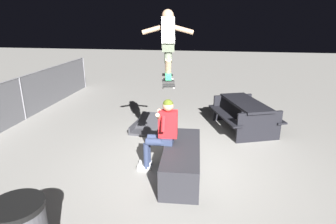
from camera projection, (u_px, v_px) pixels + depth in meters
ground_plane at (178, 166)px, 5.56m from camera, size 40.00×40.00×0.00m
ledge_box_main at (182, 161)px, 5.20m from camera, size 1.84×0.73×0.55m
person_sitting_on_ledge at (162, 131)px, 5.23m from camera, size 0.59×0.76×1.38m
skateboard at (168, 81)px, 5.00m from camera, size 1.04×0.38×0.15m
skater_airborne at (168, 40)px, 4.83m from camera, size 0.63×0.89×1.12m
kicker_ramp at (150, 127)px, 7.36m from camera, size 1.13×0.88×0.40m
picnic_table_back at (245, 111)px, 7.23m from camera, size 2.05×1.84×0.75m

